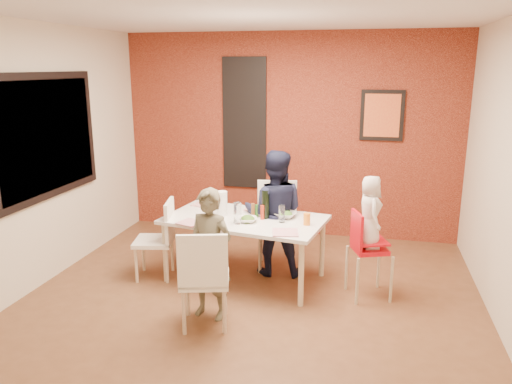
% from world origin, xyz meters
% --- Properties ---
extents(ground, '(4.50, 4.50, 0.00)m').
position_xyz_m(ground, '(0.00, 0.00, 0.00)').
color(ground, brown).
rests_on(ground, ground).
extents(ceiling, '(4.50, 4.50, 0.02)m').
position_xyz_m(ceiling, '(0.00, 0.00, 2.70)').
color(ceiling, silver).
rests_on(ceiling, wall_back).
extents(wall_back, '(4.50, 0.02, 2.70)m').
position_xyz_m(wall_back, '(0.00, 2.25, 1.35)').
color(wall_back, beige).
rests_on(wall_back, ground).
extents(wall_front, '(4.50, 0.02, 2.70)m').
position_xyz_m(wall_front, '(0.00, -2.25, 1.35)').
color(wall_front, beige).
rests_on(wall_front, ground).
extents(wall_left, '(0.02, 4.50, 2.70)m').
position_xyz_m(wall_left, '(-2.25, 0.00, 1.35)').
color(wall_left, beige).
rests_on(wall_left, ground).
extents(brick_accent_wall, '(4.50, 0.02, 2.70)m').
position_xyz_m(brick_accent_wall, '(0.00, 2.23, 1.35)').
color(brick_accent_wall, maroon).
rests_on(brick_accent_wall, ground).
extents(picture_window_frame, '(0.05, 1.70, 1.30)m').
position_xyz_m(picture_window_frame, '(-2.22, 0.20, 1.55)').
color(picture_window_frame, black).
rests_on(picture_window_frame, wall_left).
extents(picture_window_pane, '(0.02, 1.55, 1.15)m').
position_xyz_m(picture_window_pane, '(-2.21, 0.20, 1.55)').
color(picture_window_pane, black).
rests_on(picture_window_pane, wall_left).
extents(glassblock_strip, '(0.55, 0.03, 1.70)m').
position_xyz_m(glassblock_strip, '(-0.60, 2.21, 1.50)').
color(glassblock_strip, silver).
rests_on(glassblock_strip, wall_back).
extents(glassblock_surround, '(0.60, 0.03, 1.76)m').
position_xyz_m(glassblock_surround, '(-0.60, 2.21, 1.50)').
color(glassblock_surround, black).
rests_on(glassblock_surround, wall_back).
extents(art_print_frame, '(0.54, 0.03, 0.64)m').
position_xyz_m(art_print_frame, '(1.20, 2.21, 1.65)').
color(art_print_frame, black).
rests_on(art_print_frame, wall_back).
extents(art_print_canvas, '(0.44, 0.01, 0.54)m').
position_xyz_m(art_print_canvas, '(1.20, 2.19, 1.65)').
color(art_print_canvas, orange).
rests_on(art_print_canvas, wall_back).
extents(dining_table, '(1.79, 1.18, 0.69)m').
position_xyz_m(dining_table, '(-0.19, 0.56, 0.63)').
color(dining_table, white).
rests_on(dining_table, ground).
extents(chair_near, '(0.52, 0.52, 0.91)m').
position_xyz_m(chair_near, '(-0.26, -0.56, 0.51)').
color(chair_near, white).
rests_on(chair_near, ground).
extents(chair_far, '(0.53, 0.53, 0.98)m').
position_xyz_m(chair_far, '(0.08, 1.04, 0.55)').
color(chair_far, white).
rests_on(chair_far, ground).
extents(chair_left, '(0.48, 0.48, 0.87)m').
position_xyz_m(chair_left, '(-1.09, 0.40, 0.48)').
color(chair_left, white).
rests_on(chair_left, ground).
extents(high_chair, '(0.47, 0.47, 0.88)m').
position_xyz_m(high_chair, '(1.09, 0.42, 0.53)').
color(high_chair, red).
rests_on(high_chair, ground).
extents(child_near, '(0.49, 0.37, 1.21)m').
position_xyz_m(child_near, '(-0.28, -0.33, 0.61)').
color(child_near, brown).
rests_on(child_near, ground).
extents(child_far, '(0.73, 0.60, 1.39)m').
position_xyz_m(child_far, '(0.09, 0.80, 0.70)').
color(child_far, black).
rests_on(child_far, ground).
extents(toddler, '(0.32, 0.40, 0.72)m').
position_xyz_m(toddler, '(1.11, 0.43, 0.88)').
color(toddler, silver).
rests_on(toddler, high_chair).
extents(plate_near_left, '(0.28, 0.28, 0.01)m').
position_xyz_m(plate_near_left, '(-0.69, 0.26, 0.70)').
color(plate_near_left, silver).
rests_on(plate_near_left, dining_table).
extents(plate_far_mid, '(0.22, 0.22, 0.01)m').
position_xyz_m(plate_far_mid, '(-0.15, 0.91, 0.70)').
color(plate_far_mid, white).
rests_on(plate_far_mid, dining_table).
extents(plate_near_right, '(0.29, 0.29, 0.01)m').
position_xyz_m(plate_near_right, '(0.32, 0.17, 0.70)').
color(plate_near_right, white).
rests_on(plate_near_right, dining_table).
extents(plate_far_left, '(0.28, 0.28, 0.01)m').
position_xyz_m(plate_far_left, '(-0.77, 0.95, 0.70)').
color(plate_far_left, white).
rests_on(plate_far_left, dining_table).
extents(salad_bowl_a, '(0.23, 0.23, 0.05)m').
position_xyz_m(salad_bowl_a, '(-0.12, 0.43, 0.72)').
color(salad_bowl_a, white).
rests_on(salad_bowl_a, dining_table).
extents(salad_bowl_b, '(0.27, 0.27, 0.06)m').
position_xyz_m(salad_bowl_b, '(0.23, 0.68, 0.72)').
color(salad_bowl_b, silver).
rests_on(salad_bowl_b, dining_table).
extents(wine_bottle, '(0.08, 0.08, 0.31)m').
position_xyz_m(wine_bottle, '(0.03, 0.60, 0.84)').
color(wine_bottle, black).
rests_on(wine_bottle, dining_table).
extents(wine_glass_a, '(0.08, 0.08, 0.22)m').
position_xyz_m(wine_glass_a, '(-0.21, 0.35, 0.80)').
color(wine_glass_a, white).
rests_on(wine_glass_a, dining_table).
extents(wine_glass_b, '(0.06, 0.06, 0.18)m').
position_xyz_m(wine_glass_b, '(0.23, 0.50, 0.78)').
color(wine_glass_b, silver).
rests_on(wine_glass_b, dining_table).
extents(paper_towel_roll, '(0.12, 0.12, 0.27)m').
position_xyz_m(paper_towel_roll, '(-0.44, 0.59, 0.83)').
color(paper_towel_roll, white).
rests_on(paper_towel_roll, dining_table).
extents(condiment_red, '(0.04, 0.04, 0.15)m').
position_xyz_m(condiment_red, '(0.01, 0.55, 0.77)').
color(condiment_red, red).
rests_on(condiment_red, dining_table).
extents(condiment_green, '(0.03, 0.03, 0.14)m').
position_xyz_m(condiment_green, '(-0.07, 0.62, 0.76)').
color(condiment_green, '#307125').
rests_on(condiment_green, dining_table).
extents(condiment_brown, '(0.04, 0.04, 0.15)m').
position_xyz_m(condiment_brown, '(-0.10, 0.59, 0.77)').
color(condiment_brown, brown).
rests_on(condiment_brown, dining_table).
extents(sippy_cup, '(0.07, 0.07, 0.12)m').
position_xyz_m(sippy_cup, '(0.49, 0.47, 0.75)').
color(sippy_cup, orange).
rests_on(sippy_cup, dining_table).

